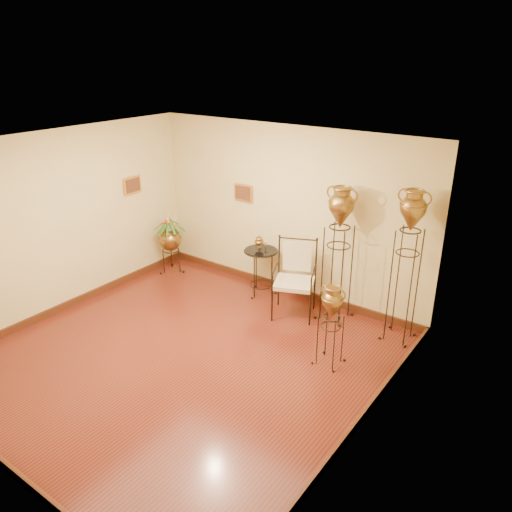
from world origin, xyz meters
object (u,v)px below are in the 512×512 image
Objects in this scene: planter_urn at (170,237)px; armchair at (294,280)px; amphora_tall at (406,266)px; side_table at (261,271)px; amphora_mid at (338,254)px.

planter_urn is 1.02× the size of armchair.
side_table is at bearing 179.98° from amphora_tall.
side_table is (-2.41, 0.00, -0.72)m from amphora_tall.
amphora_tall is at bearing -0.02° from side_table.
armchair is at bearing -20.07° from side_table.
armchair is at bearing -2.06° from planter_urn.
amphora_mid reaches higher than side_table.
planter_urn reaches higher than armchair.
side_table is (-0.84, 0.31, -0.18)m from armchair.
planter_urn is 2.73m from armchair.
amphora_mid is at bearing -0.04° from side_table.
side_table is (-1.39, 0.00, -0.65)m from amphora_mid.
amphora_mid is 3.31m from planter_urn.
amphora_tall is at bearing 2.77° from planter_urn.
armchair is 0.91m from side_table.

